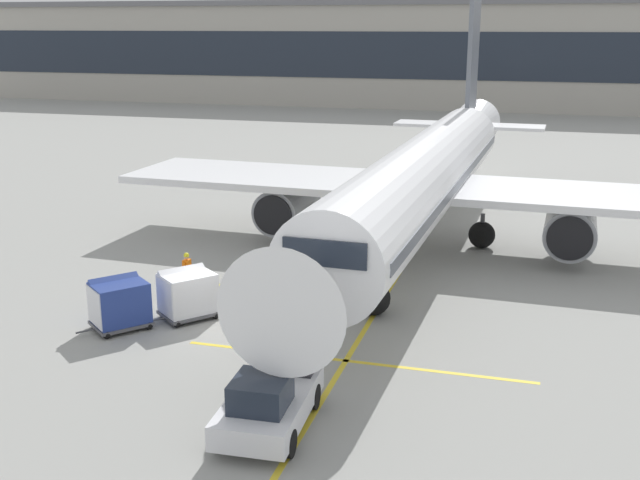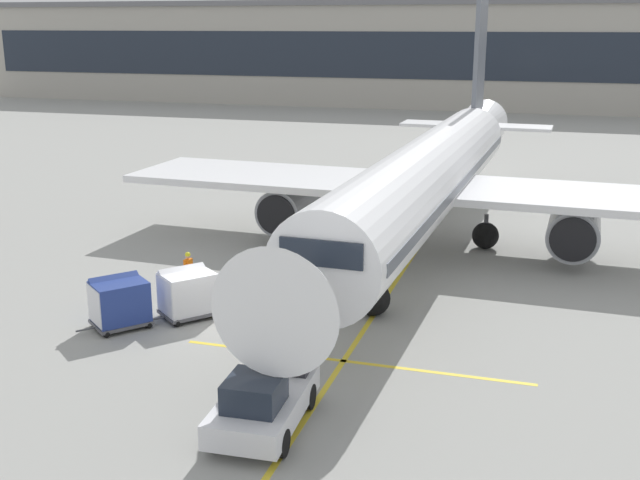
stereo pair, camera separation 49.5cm
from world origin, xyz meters
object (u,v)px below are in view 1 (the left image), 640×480
(ground_crew_by_loader, at_px, (255,289))
(ground_crew_by_carts, at_px, (187,270))
(baggage_cart_second, at_px, (119,303))
(safety_cone_engine_keepout, at_px, (279,240))
(belt_loader, at_px, (269,280))
(parked_airplane, at_px, (425,178))
(baggage_cart_lead, at_px, (187,293))
(pushback_tug, at_px, (269,402))

(ground_crew_by_loader, bearing_deg, ground_crew_by_carts, 157.57)
(baggage_cart_second, xyz_separation_m, safety_cone_engine_keepout, (2.10, 12.04, -0.62))
(ground_crew_by_loader, bearing_deg, belt_loader, 91.08)
(baggage_cart_second, distance_m, safety_cone_engine_keepout, 12.23)
(ground_crew_by_loader, bearing_deg, baggage_cart_second, -146.07)
(ground_crew_by_carts, relative_size, safety_cone_engine_keepout, 2.27)
(parked_airplane, relative_size, ground_crew_by_loader, 23.49)
(baggage_cart_lead, xyz_separation_m, baggage_cart_second, (-1.95, -1.69, 0.00))
(baggage_cart_lead, relative_size, pushback_tug, 0.58)
(parked_airplane, height_order, ground_crew_by_loader, parked_airplane)
(belt_loader, xyz_separation_m, baggage_cart_second, (-4.24, -4.60, 0.19))
(belt_loader, relative_size, baggage_cart_second, 1.83)
(parked_airplane, distance_m, pushback_tug, 19.75)
(ground_crew_by_carts, bearing_deg, baggage_cart_lead, -64.67)
(baggage_cart_lead, height_order, safety_cone_engine_keepout, baggage_cart_lead)
(ground_crew_by_carts, bearing_deg, pushback_tug, -54.28)
(safety_cone_engine_keepout, bearing_deg, baggage_cart_lead, -90.81)
(baggage_cart_second, height_order, safety_cone_engine_keepout, baggage_cart_second)
(parked_airplane, bearing_deg, ground_crew_by_carts, -131.25)
(baggage_cart_second, distance_m, ground_crew_by_loader, 5.15)
(pushback_tug, distance_m, ground_crew_by_carts, 12.21)
(parked_airplane, height_order, baggage_cart_lead, parked_airplane)
(ground_crew_by_carts, xyz_separation_m, safety_cone_engine_keepout, (1.41, 7.68, -0.62))
(baggage_cart_lead, xyz_separation_m, safety_cone_engine_keepout, (0.15, 10.35, -0.62))
(belt_loader, distance_m, ground_crew_by_loader, 1.73)
(parked_airplane, relative_size, ground_crew_by_carts, 23.49)
(baggage_cart_second, bearing_deg, baggage_cart_lead, 40.86)
(parked_airplane, xyz_separation_m, ground_crew_by_carts, (-8.42, -9.60, -2.58))
(baggage_cart_second, bearing_deg, parked_airplane, 56.88)
(ground_crew_by_loader, xyz_separation_m, safety_cone_engine_keepout, (-2.18, 9.16, -0.62))
(pushback_tug, height_order, ground_crew_by_loader, pushback_tug)
(baggage_cart_second, bearing_deg, ground_crew_by_carts, 81.07)
(ground_crew_by_loader, relative_size, ground_crew_by_carts, 1.00)
(baggage_cart_lead, distance_m, pushback_tug, 9.31)
(parked_airplane, bearing_deg, belt_loader, -117.47)
(baggage_cart_second, bearing_deg, safety_cone_engine_keepout, 80.12)
(baggage_cart_lead, relative_size, safety_cone_engine_keepout, 3.39)
(belt_loader, height_order, baggage_cart_second, belt_loader)
(baggage_cart_second, relative_size, safety_cone_engine_keepout, 3.39)
(pushback_tug, distance_m, ground_crew_by_loader, 9.14)
(baggage_cart_lead, xyz_separation_m, ground_crew_by_carts, (-1.26, 2.67, -0.00))
(parked_airplane, relative_size, baggage_cart_lead, 15.70)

